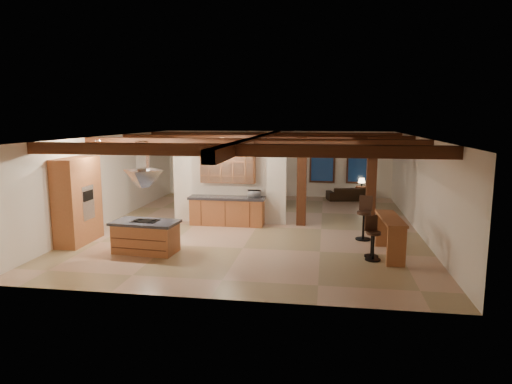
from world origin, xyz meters
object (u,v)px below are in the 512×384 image
kitchen_island (146,236)px  sofa (349,194)px  dining_table (255,198)px  bar_counter (390,230)px

kitchen_island → sofa: kitchen_island is taller
kitchen_island → dining_table: 6.74m
sofa → bar_counter: 8.01m
kitchen_island → bar_counter: (6.26, 0.65, 0.26)m
kitchen_island → bar_counter: bar_counter is taller
dining_table → bar_counter: size_ratio=1.02×
sofa → dining_table: bearing=16.2°
dining_table → bar_counter: (4.40, -5.83, 0.33)m
sofa → bar_counter: bar_counter is taller
dining_table → kitchen_island: bearing=-113.6°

